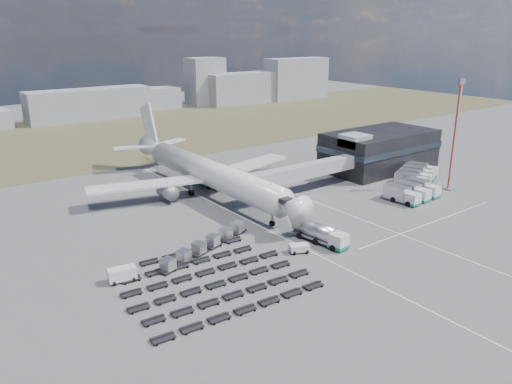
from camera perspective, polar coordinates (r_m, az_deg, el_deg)
ground at (r=87.98m, az=5.54°, el=-5.61°), size 420.00×420.00×0.00m
grass_strip at (r=181.31m, az=-18.54°, el=5.91°), size 420.00×90.00×0.01m
lane_markings at (r=96.28m, az=8.67°, el=-3.60°), size 47.12×110.00×0.01m
terminal at (r=135.37m, az=13.90°, el=4.74°), size 30.40×16.40×11.00m
jet_bridge at (r=110.64m, az=4.66°, el=2.18°), size 30.30×3.80×7.05m
airliner at (r=110.82m, az=-5.66°, el=2.31°), size 51.59×64.53×17.62m
skyline at (r=217.90m, az=-22.54°, el=9.57°), size 312.20×24.31×22.54m
fuel_tanker at (r=87.05m, az=7.32°, el=-4.70°), size 4.05×11.02×3.48m
pushback_tug at (r=83.30m, az=4.94°, el=-6.46°), size 3.66×2.94×1.45m
utility_van at (r=76.42m, az=-15.06°, el=-9.12°), size 4.26×2.41×2.17m
catering_truck at (r=118.86m, az=-5.77°, el=1.56°), size 3.30×7.14×3.20m
service_trucks_near at (r=113.77m, az=17.42°, el=0.09°), size 10.93×8.53×3.19m
service_trucks_far at (r=127.34m, az=17.89°, el=1.89°), size 15.59×12.39×3.05m
uld_row at (r=83.90m, az=-5.73°, el=-5.98°), size 20.61×8.84×1.93m
baggage_dollies at (r=74.55m, az=-5.32°, el=-9.89°), size 27.83×23.24×0.70m
floodlight_mast at (r=120.82m, az=21.78°, el=5.98°), size 2.37×1.94×25.11m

